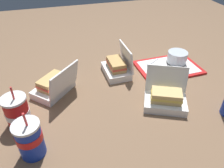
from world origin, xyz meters
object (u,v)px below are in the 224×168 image
at_px(ketchup_cup, 153,69).
at_px(soda_cup_back, 17,111).
at_px(cake_container, 177,58).
at_px(soda_cup_front, 30,139).
at_px(clamshell_sandwich_corner, 166,98).
at_px(plastic_fork, 153,62).
at_px(clamshell_sandwich_center, 54,86).
at_px(clamshell_sandwich_front, 117,67).
at_px(food_tray, 168,67).

distance_m(ketchup_cup, soda_cup_back, 0.77).
bearing_deg(soda_cup_back, cake_container, 16.06).
bearing_deg(ketchup_cup, soda_cup_front, -149.47).
bearing_deg(clamshell_sandwich_corner, cake_container, 53.19).
xyz_separation_m(ketchup_cup, clamshell_sandwich_corner, (-0.07, -0.29, 0.02)).
distance_m(plastic_fork, soda_cup_back, 0.84).
distance_m(clamshell_sandwich_center, clamshell_sandwich_corner, 0.56).
bearing_deg(soda_cup_front, soda_cup_back, 107.73).
height_order(clamshell_sandwich_front, clamshell_sandwich_corner, clamshell_sandwich_front).
relative_size(soda_cup_back, soda_cup_front, 0.94).
bearing_deg(ketchup_cup, plastic_fork, 65.64).
height_order(clamshell_sandwich_corner, soda_cup_back, soda_cup_back).
distance_m(food_tray, clamshell_sandwich_corner, 0.35).
xyz_separation_m(clamshell_sandwich_center, soda_cup_front, (-0.10, -0.36, 0.04)).
height_order(plastic_fork, clamshell_sandwich_front, clamshell_sandwich_front).
xyz_separation_m(ketchup_cup, plastic_fork, (0.04, 0.09, -0.01)).
relative_size(food_tray, ketchup_cup, 9.47).
bearing_deg(cake_container, soda_cup_back, -163.94).
height_order(ketchup_cup, clamshell_sandwich_center, clamshell_sandwich_center).
bearing_deg(soda_cup_back, food_tray, 15.60).
bearing_deg(food_tray, soda_cup_front, -152.23).
bearing_deg(clamshell_sandwich_front, cake_container, -0.15).
xyz_separation_m(food_tray, soda_cup_back, (-0.85, -0.24, 0.06)).
bearing_deg(plastic_fork, clamshell_sandwich_center, 160.16).
relative_size(ketchup_cup, soda_cup_back, 0.20).
bearing_deg(clamshell_sandwich_corner, soda_cup_front, -169.53).
bearing_deg(cake_container, ketchup_cup, -166.50).
height_order(plastic_fork, soda_cup_front, soda_cup_front).
relative_size(clamshell_sandwich_corner, soda_cup_front, 1.17).
distance_m(food_tray, soda_cup_back, 0.88).
relative_size(food_tray, clamshell_sandwich_front, 1.94).
bearing_deg(food_tray, clamshell_sandwich_corner, -120.53).
bearing_deg(plastic_fork, clamshell_sandwich_corner, -137.53).
bearing_deg(ketchup_cup, clamshell_sandwich_corner, -102.99).
height_order(clamshell_sandwich_corner, soda_cup_front, soda_cup_front).
bearing_deg(soda_cup_front, plastic_fork, 34.27).
relative_size(clamshell_sandwich_front, soda_cup_back, 0.96).
distance_m(cake_container, clamshell_sandwich_corner, 0.41).
height_order(cake_container, clamshell_sandwich_center, clamshell_sandwich_center).
xyz_separation_m(ketchup_cup, clamshell_sandwich_front, (-0.21, 0.04, 0.02)).
bearing_deg(plastic_fork, soda_cup_front, -177.43).
xyz_separation_m(cake_container, soda_cup_back, (-0.91, -0.26, 0.02)).
height_order(ketchup_cup, plastic_fork, ketchup_cup).
distance_m(food_tray, clamshell_sandwich_center, 0.69).
relative_size(plastic_fork, clamshell_sandwich_corner, 0.44).
bearing_deg(clamshell_sandwich_front, soda_cup_front, -136.66).
height_order(cake_container, clamshell_sandwich_corner, clamshell_sandwich_corner).
xyz_separation_m(clamshell_sandwich_center, soda_cup_back, (-0.16, -0.18, 0.03)).
height_order(food_tray, cake_container, cake_container).
bearing_deg(plastic_fork, ketchup_cup, -146.05).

